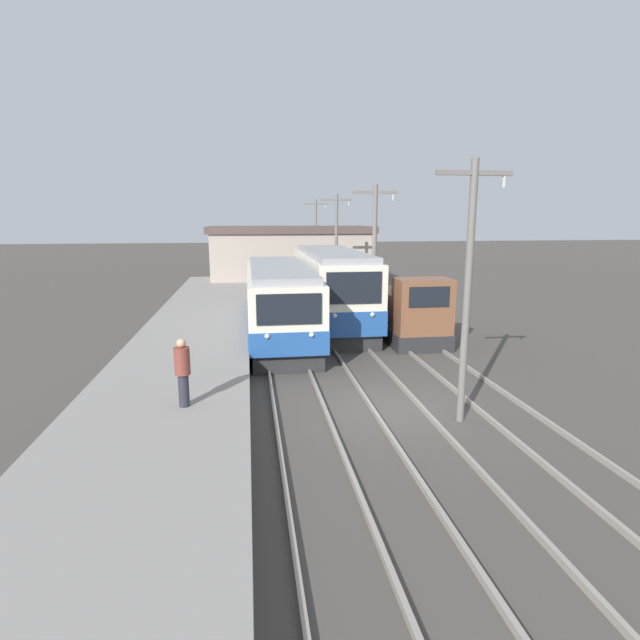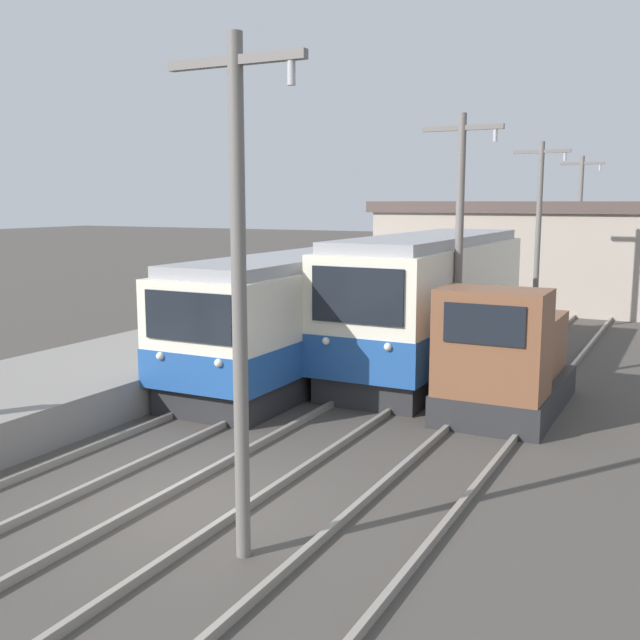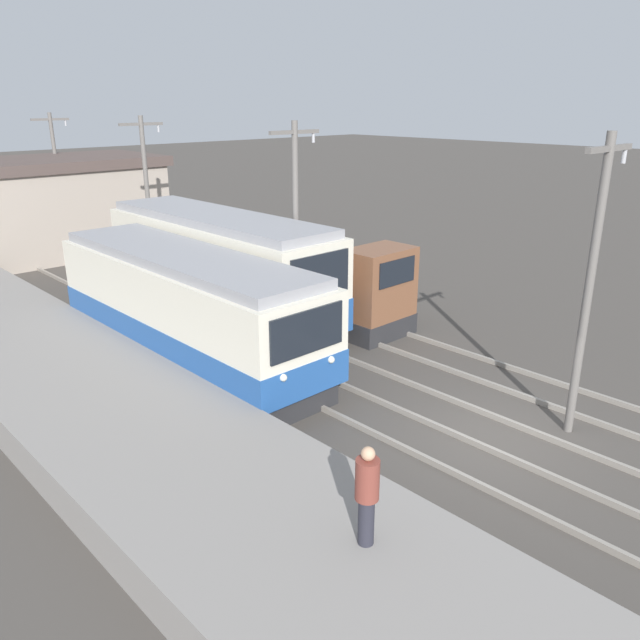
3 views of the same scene
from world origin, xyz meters
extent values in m
plane|color=#47423D|center=(0.00, 0.00, 0.00)|extent=(200.00, 200.00, 0.00)
cube|color=gray|center=(-6.25, 0.00, 0.43)|extent=(4.50, 54.00, 0.87)
cube|color=gray|center=(-3.32, 0.00, 0.07)|extent=(0.10, 60.00, 0.14)
cube|color=gray|center=(-1.88, 0.00, 0.07)|extent=(0.10, 60.00, 0.14)
cube|color=gray|center=(-0.52, 0.00, 0.07)|extent=(0.10, 60.00, 0.14)
cube|color=gray|center=(0.92, 0.00, 0.07)|extent=(0.10, 60.00, 0.14)
cube|color=gray|center=(2.48, 0.00, 0.07)|extent=(0.10, 60.00, 0.14)
cube|color=gray|center=(3.92, 0.00, 0.07)|extent=(0.10, 60.00, 0.14)
cube|color=#28282B|center=(-2.60, 8.73, 0.35)|extent=(2.58, 10.06, 0.70)
cube|color=silver|center=(-2.60, 8.73, 1.91)|extent=(2.80, 10.47, 2.43)
cube|color=#235199|center=(-2.60, 8.73, 1.14)|extent=(2.84, 10.51, 0.87)
cube|color=black|center=(-2.60, 3.47, 2.40)|extent=(2.24, 0.06, 1.07)
sphere|color=silver|center=(-3.37, 3.46, 1.48)|extent=(0.18, 0.18, 0.18)
sphere|color=silver|center=(-1.83, 3.46, 1.48)|extent=(0.18, 0.18, 0.18)
cube|color=#939399|center=(-2.60, 8.73, 3.27)|extent=(2.46, 10.06, 0.28)
cube|color=#28282B|center=(0.20, 11.09, 0.35)|extent=(2.58, 9.75, 0.70)
cube|color=silver|center=(0.20, 11.09, 2.15)|extent=(2.80, 10.15, 2.90)
cube|color=#235199|center=(0.20, 11.09, 1.22)|extent=(2.84, 10.19, 1.04)
cube|color=black|center=(0.20, 5.98, 2.73)|extent=(2.24, 0.06, 1.28)
sphere|color=silver|center=(-0.57, 5.97, 1.63)|extent=(0.18, 0.18, 0.18)
sphere|color=silver|center=(0.97, 5.97, 1.63)|extent=(0.18, 0.18, 0.18)
cube|color=#939399|center=(0.20, 11.09, 3.74)|extent=(2.46, 9.75, 0.28)
cube|color=#28282B|center=(3.20, 7.95, 0.35)|extent=(2.40, 4.65, 0.70)
cube|color=brown|center=(3.20, 6.36, 1.85)|extent=(2.28, 1.49, 2.30)
cube|color=black|center=(3.20, 5.60, 2.36)|extent=(1.68, 0.04, 0.83)
cube|color=brown|center=(3.20, 8.69, 1.40)|extent=(1.92, 3.07, 1.40)
cylinder|color=black|center=(3.20, 8.69, 2.35)|extent=(0.16, 0.16, 0.50)
cylinder|color=slate|center=(1.70, -1.09, 3.46)|extent=(0.20, 0.20, 6.91)
cube|color=slate|center=(1.70, -1.09, 6.56)|extent=(2.00, 0.12, 0.12)
cylinder|color=#B2B2B7|center=(2.50, -1.09, 6.36)|extent=(0.10, 0.10, 0.30)
cylinder|color=slate|center=(1.70, 8.74, 3.46)|extent=(0.20, 0.20, 6.91)
cube|color=slate|center=(1.70, 8.74, 6.56)|extent=(2.00, 0.12, 0.12)
cylinder|color=#B2B2B7|center=(2.50, 8.74, 6.36)|extent=(0.10, 0.10, 0.30)
cylinder|color=slate|center=(1.70, 18.56, 3.46)|extent=(0.20, 0.20, 6.91)
cube|color=slate|center=(1.70, 18.56, 6.56)|extent=(2.00, 0.12, 0.12)
cylinder|color=#B2B2B7|center=(2.50, 18.56, 6.36)|extent=(0.10, 0.10, 0.30)
cylinder|color=slate|center=(1.70, 28.39, 3.46)|extent=(0.20, 0.20, 6.91)
cube|color=slate|center=(1.70, 28.39, 6.56)|extent=(2.00, 0.12, 0.12)
cylinder|color=#B2B2B7|center=(2.50, 28.39, 6.36)|extent=(0.10, 0.10, 0.30)
cylinder|color=#282833|center=(-5.61, -1.19, 1.28)|extent=(0.26, 0.26, 0.83)
cylinder|color=brown|center=(-5.61, -1.19, 2.03)|extent=(0.38, 0.38, 0.68)
sphere|color=tan|center=(-5.61, -1.19, 2.48)|extent=(0.22, 0.22, 0.22)
cube|color=#AD9E8E|center=(-0.66, 26.00, 2.15)|extent=(12.00, 6.00, 4.29)
cube|color=#51423D|center=(-0.66, 26.00, 4.54)|extent=(12.60, 6.30, 0.50)
camera|label=1|loc=(-3.94, -13.27, 5.48)|focal=28.00mm
camera|label=2|loc=(7.04, -9.22, 4.85)|focal=42.00mm
camera|label=3|loc=(-11.74, -6.60, 7.48)|focal=35.00mm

